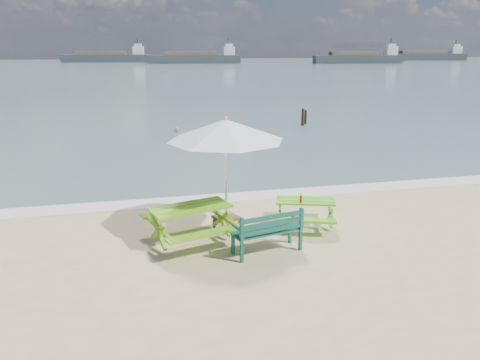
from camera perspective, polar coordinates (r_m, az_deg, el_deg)
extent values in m
plane|color=slate|center=(93.51, -11.92, 13.00)|extent=(300.00, 300.00, 0.00)
cube|color=silver|center=(13.91, -2.11, -2.20)|extent=(22.00, 0.90, 0.01)
cube|color=#68AA19|center=(10.67, -6.07, -3.36)|extent=(1.95, 1.29, 0.06)
cube|color=#68AA19|center=(11.52, -7.66, -3.72)|extent=(1.80, 0.79, 0.06)
cube|color=#68AA19|center=(10.08, -4.13, -6.56)|extent=(1.80, 0.79, 0.06)
cube|color=#68AA19|center=(10.83, -6.00, -5.59)|extent=(1.88, 1.42, 0.76)
cube|color=#53B91C|center=(11.71, 7.97, -2.51)|extent=(1.57, 1.09, 0.04)
cube|color=#53B91C|center=(12.43, 7.81, -2.71)|extent=(1.44, 0.70, 0.04)
cube|color=#53B91C|center=(11.17, 8.05, -4.90)|extent=(1.44, 0.70, 0.04)
cube|color=#53B91C|center=(11.83, 7.91, -4.15)|extent=(1.53, 1.19, 0.61)
cube|color=#104638|center=(10.22, 3.28, -6.25)|extent=(1.60, 0.78, 0.04)
cube|color=#104638|center=(9.93, 3.97, -5.31)|extent=(1.51, 0.37, 0.40)
cube|color=#104638|center=(10.32, 3.26, -7.49)|extent=(1.51, 0.82, 0.48)
cube|color=brown|center=(11.42, -1.65, -4.60)|extent=(0.71, 0.71, 0.06)
cube|color=brown|center=(11.49, -1.65, -5.43)|extent=(0.63, 0.63, 0.31)
cylinder|color=silver|center=(11.11, -1.69, 0.21)|extent=(0.06, 0.06, 2.65)
cone|color=silver|center=(10.85, -1.74, 6.12)|extent=(3.57, 3.57, 0.50)
cylinder|color=#8D4414|center=(11.48, 7.42, -2.38)|extent=(0.06, 0.06, 0.14)
cylinder|color=#8D4414|center=(11.44, 7.45, -1.75)|extent=(0.02, 0.02, 0.07)
cylinder|color=#A51222|center=(11.48, 7.42, -2.38)|extent=(0.06, 0.06, 0.06)
imported|color=tan|center=(25.08, -7.70, 4.74)|extent=(0.65, 0.51, 1.56)
cylinder|color=black|center=(26.91, 7.66, 7.39)|extent=(0.16, 0.16, 1.18)
cylinder|color=black|center=(27.62, 7.99, 7.41)|extent=(0.14, 0.14, 0.99)
cube|color=#32383C|center=(140.39, -16.04, 14.04)|extent=(24.26, 7.00, 2.20)
cube|color=silver|center=(139.12, -12.29, 15.18)|extent=(3.23, 3.34, 2.20)
cube|color=#32383C|center=(126.38, -5.58, 14.41)|extent=(24.14, 6.32, 2.20)
cube|color=silver|center=(127.00, -1.36, 15.48)|extent=(3.14, 3.27, 2.20)
cube|color=#32383C|center=(163.61, 21.63, 13.75)|extent=(26.07, 7.27, 2.20)
cube|color=silver|center=(168.22, 24.76, 14.20)|extent=(3.45, 3.37, 2.20)
cube|color=#32383C|center=(129.45, 14.13, 14.05)|extent=(23.27, 7.10, 2.20)
cube|color=silver|center=(132.50, 17.88, 14.76)|extent=(3.14, 3.35, 2.20)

